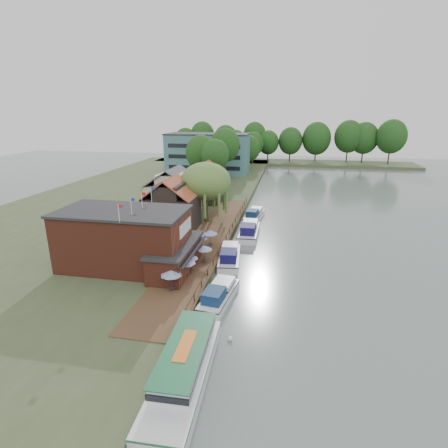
# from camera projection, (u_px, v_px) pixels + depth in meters

# --- Properties ---
(ground) EXTENTS (260.00, 260.00, 0.00)m
(ground) POSITION_uv_depth(u_px,v_px,m) (254.00, 280.00, 42.28)
(ground) COLOR #54625D
(ground) RESTS_ON ground
(land_bank) EXTENTS (50.00, 140.00, 1.00)m
(land_bank) POSITION_uv_depth(u_px,v_px,m) (140.00, 199.00, 80.19)
(land_bank) COLOR #384728
(land_bank) RESTS_ON ground
(quay_deck) EXTENTS (6.00, 50.00, 0.10)m
(quay_deck) POSITION_uv_depth(u_px,v_px,m) (209.00, 239.00, 52.74)
(quay_deck) COLOR #47301E
(quay_deck) RESTS_ON land_bank
(quay_rail) EXTENTS (0.20, 49.00, 1.00)m
(quay_rail) POSITION_uv_depth(u_px,v_px,m) (227.00, 237.00, 52.59)
(quay_rail) COLOR black
(quay_rail) RESTS_ON land_bank
(pub) EXTENTS (20.00, 11.00, 7.30)m
(pub) POSITION_uv_depth(u_px,v_px,m) (140.00, 239.00, 42.40)
(pub) COLOR maroon
(pub) RESTS_ON land_bank
(hotel_block) EXTENTS (25.40, 12.40, 12.30)m
(hotel_block) POSITION_uv_depth(u_px,v_px,m) (208.00, 153.00, 109.51)
(hotel_block) COLOR #38666B
(hotel_block) RESTS_ON land_bank
(cottage_a) EXTENTS (8.60, 7.60, 8.50)m
(cottage_a) POSITION_uv_depth(u_px,v_px,m) (172.00, 204.00, 56.44)
(cottage_a) COLOR black
(cottage_a) RESTS_ON land_bank
(cottage_b) EXTENTS (9.60, 8.60, 8.50)m
(cottage_b) POSITION_uv_depth(u_px,v_px,m) (174.00, 190.00, 66.33)
(cottage_b) COLOR beige
(cottage_b) RESTS_ON land_bank
(cottage_c) EXTENTS (7.60, 7.60, 8.50)m
(cottage_c) POSITION_uv_depth(u_px,v_px,m) (205.00, 182.00, 74.04)
(cottage_c) COLOR black
(cottage_c) RESTS_ON land_bank
(willow) EXTENTS (8.60, 8.60, 10.43)m
(willow) POSITION_uv_depth(u_px,v_px,m) (206.00, 193.00, 60.03)
(willow) COLOR #476B2D
(willow) RESTS_ON land_bank
(umbrella_0) EXTENTS (2.30, 2.30, 2.38)m
(umbrella_0) POSITION_uv_depth(u_px,v_px,m) (172.00, 281.00, 37.13)
(umbrella_0) COLOR navy
(umbrella_0) RESTS_ON quay_deck
(umbrella_1) EXTENTS (2.44, 2.44, 2.38)m
(umbrella_1) POSITION_uv_depth(u_px,v_px,m) (185.00, 268.00, 40.05)
(umbrella_1) COLOR navy
(umbrella_1) RESTS_ON quay_deck
(umbrella_2) EXTENTS (2.06, 2.06, 2.38)m
(umbrella_2) POSITION_uv_depth(u_px,v_px,m) (190.00, 263.00, 41.37)
(umbrella_2) COLOR #1A1A92
(umbrella_2) RESTS_ON quay_deck
(umbrella_3) EXTENTS (2.03, 2.03, 2.38)m
(umbrella_3) POSITION_uv_depth(u_px,v_px,m) (204.00, 254.00, 44.04)
(umbrella_3) COLOR navy
(umbrella_3) RESTS_ON quay_deck
(umbrella_4) EXTENTS (2.23, 2.23, 2.38)m
(umbrella_4) POSITION_uv_depth(u_px,v_px,m) (199.00, 243.00, 47.91)
(umbrella_4) COLOR navy
(umbrella_4) RESTS_ON quay_deck
(umbrella_5) EXTENTS (2.20, 2.20, 2.38)m
(umbrella_5) POSITION_uv_depth(u_px,v_px,m) (210.00, 238.00, 49.70)
(umbrella_5) COLOR #1C2A9B
(umbrella_5) RESTS_ON quay_deck
(cruiser_0) EXTENTS (3.96, 9.19, 2.12)m
(cruiser_0) POSITION_uv_depth(u_px,v_px,m) (219.00, 292.00, 37.25)
(cruiser_0) COLOR white
(cruiser_0) RESTS_ON ground
(cruiser_1) EXTENTS (4.10, 9.75, 2.28)m
(cruiser_1) POSITION_uv_depth(u_px,v_px,m) (229.00, 254.00, 47.12)
(cruiser_1) COLOR silver
(cruiser_1) RESTS_ON ground
(cruiser_2) EXTENTS (3.44, 10.14, 2.45)m
(cruiser_2) POSITION_uv_depth(u_px,v_px,m) (249.00, 229.00, 57.08)
(cruiser_2) COLOR silver
(cruiser_2) RESTS_ON ground
(cruiser_3) EXTENTS (4.04, 9.24, 2.13)m
(cruiser_3) POSITION_uv_depth(u_px,v_px,m) (254.00, 213.00, 66.40)
(cruiser_3) COLOR white
(cruiser_3) RESTS_ON ground
(tour_boat) EXTENTS (4.04, 13.03, 2.82)m
(tour_boat) POSITION_uv_depth(u_px,v_px,m) (184.00, 366.00, 25.91)
(tour_boat) COLOR silver
(tour_boat) RESTS_ON ground
(swan) EXTENTS (0.44, 0.44, 0.44)m
(swan) POSITION_uv_depth(u_px,v_px,m) (230.00, 338.00, 31.06)
(swan) COLOR white
(swan) RESTS_ON ground
(bank_tree_0) EXTENTS (6.41, 6.41, 12.63)m
(bank_tree_0) POSITION_uv_depth(u_px,v_px,m) (215.00, 166.00, 82.07)
(bank_tree_0) COLOR #143811
(bank_tree_0) RESTS_ON land_bank
(bank_tree_1) EXTENTS (7.85, 7.85, 13.11)m
(bank_tree_1) POSITION_uv_depth(u_px,v_px,m) (201.00, 161.00, 89.01)
(bank_tree_1) COLOR #143811
(bank_tree_1) RESTS_ON land_bank
(bank_tree_2) EXTENTS (8.00, 8.00, 14.50)m
(bank_tree_2) POSITION_uv_depth(u_px,v_px,m) (225.00, 155.00, 95.48)
(bank_tree_2) COLOR #143811
(bank_tree_2) RESTS_ON land_bank
(bank_tree_3) EXTENTS (7.45, 7.45, 11.23)m
(bank_tree_3) POSITION_uv_depth(u_px,v_px,m) (249.00, 153.00, 116.32)
(bank_tree_3) COLOR #143811
(bank_tree_3) RESTS_ON land_bank
(bank_tree_4) EXTENTS (7.02, 7.02, 12.62)m
(bank_tree_4) POSITION_uv_depth(u_px,v_px,m) (236.00, 148.00, 124.59)
(bank_tree_4) COLOR #143811
(bank_tree_4) RESTS_ON land_bank
(bank_tree_5) EXTENTS (7.69, 7.69, 11.71)m
(bank_tree_5) POSITION_uv_depth(u_px,v_px,m) (253.00, 148.00, 129.15)
(bank_tree_5) COLOR #143811
(bank_tree_5) RESTS_ON land_bank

